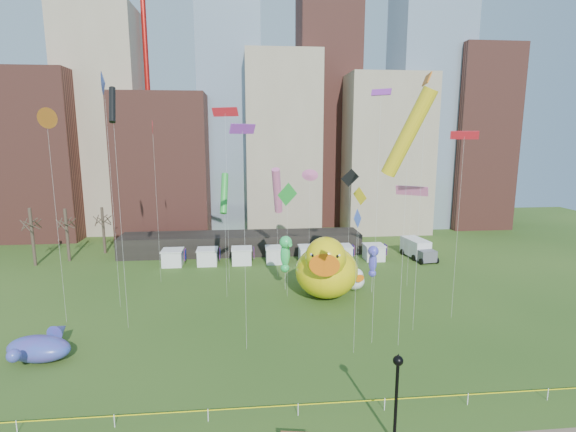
{
  "coord_description": "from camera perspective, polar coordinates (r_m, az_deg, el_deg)",
  "views": [
    {
      "loc": [
        -3.26,
        -26.1,
        18.63
      ],
      "look_at": [
        0.25,
        9.42,
        12.0
      ],
      "focal_mm": 27.0,
      "sensor_mm": 36.0,
      "label": 1
    }
  ],
  "objects": [
    {
      "name": "kite_2",
      "position": [
        42.92,
        -22.13,
        13.34
      ],
      "size": [
        0.83,
        2.0,
        23.01
      ],
      "color": "silver",
      "rests_on": "ground"
    },
    {
      "name": "kite_12",
      "position": [
        37.62,
        15.61,
        10.49
      ],
      "size": [
        4.31,
        3.51,
        22.57
      ],
      "color": "silver",
      "rests_on": "ground"
    },
    {
      "name": "kite_8",
      "position": [
        56.0,
        -17.36,
        10.02
      ],
      "size": [
        0.42,
        1.69,
        20.47
      ],
      "color": "silver",
      "rests_on": "ground"
    },
    {
      "name": "big_duck",
      "position": [
        50.6,
        5.08,
        -6.87
      ],
      "size": [
        9.11,
        10.81,
        7.72
      ],
      "rotation": [
        0.0,
        0.0,
        -0.24
      ],
      "color": "yellow",
      "rests_on": "ground"
    },
    {
      "name": "skyline",
      "position": [
        87.38,
        -2.07,
        12.36
      ],
      "size": [
        101.0,
        23.0,
        68.0
      ],
      "color": "brown",
      "rests_on": "ground"
    },
    {
      "name": "box_truck",
      "position": [
        69.82,
        16.66,
        -4.14
      ],
      "size": [
        3.52,
        7.12,
        2.9
      ],
      "rotation": [
        0.0,
        0.0,
        0.15
      ],
      "color": "white",
      "rests_on": "ground"
    },
    {
      "name": "kite_16",
      "position": [
        45.74,
        22.21,
        9.61
      ],
      "size": [
        2.48,
        1.49,
        19.09
      ],
      "color": "silver",
      "rests_on": "ground"
    },
    {
      "name": "kite_0",
      "position": [
        53.99,
        -8.29,
        13.28
      ],
      "size": [
        3.28,
        2.16,
        21.99
      ],
      "color": "silver",
      "rests_on": "ground"
    },
    {
      "name": "whale_inflatable",
      "position": [
        43.44,
        -29.83,
        -14.73
      ],
      "size": [
        5.98,
        7.08,
        2.43
      ],
      "rotation": [
        0.0,
        0.0,
        -0.21
      ],
      "color": "#593899",
      "rests_on": "ground"
    },
    {
      "name": "ground",
      "position": [
        32.23,
        1.33,
        -24.79
      ],
      "size": [
        160.0,
        160.0,
        0.0
      ],
      "primitive_type": "plane",
      "color": "#294A17",
      "rests_on": "ground"
    },
    {
      "name": "bare_trees",
      "position": [
        73.34,
        -27.04,
        -2.15
      ],
      "size": [
        8.44,
        6.44,
        8.5
      ],
      "color": "#382B21",
      "rests_on": "ground"
    },
    {
      "name": "seahorse_purple",
      "position": [
        52.81,
        11.14,
        -5.54
      ],
      "size": [
        1.54,
        1.79,
        5.8
      ],
      "rotation": [
        0.0,
        0.0,
        -0.22
      ],
      "color": "silver",
      "rests_on": "ground"
    },
    {
      "name": "kite_5",
      "position": [
        49.28,
        -23.09,
        15.73
      ],
      "size": [
        0.81,
        2.31,
        25.0
      ],
      "color": "silver",
      "rests_on": "ground"
    },
    {
      "name": "caution_tape",
      "position": [
        31.84,
        1.34,
        -23.79
      ],
      "size": [
        50.0,
        0.06,
        0.9
      ],
      "color": "white",
      "rests_on": "ground"
    },
    {
      "name": "vendor_tents",
      "position": [
        64.67,
        -1.64,
        -5.21
      ],
      "size": [
        33.24,
        2.8,
        2.4
      ],
      "color": "white",
      "rests_on": "ground"
    },
    {
      "name": "kite_11",
      "position": [
        49.16,
        -8.4,
        2.96
      ],
      "size": [
        1.06,
        2.73,
        14.52
      ],
      "color": "silver",
      "rests_on": "ground"
    },
    {
      "name": "kite_7",
      "position": [
        35.8,
        -6.0,
        11.06
      ],
      "size": [
        2.17,
        2.05,
        19.59
      ],
      "color": "silver",
      "rests_on": "ground"
    },
    {
      "name": "kite_1",
      "position": [
        56.05,
        -1.43,
        3.32
      ],
      "size": [
        1.82,
        3.78,
        14.71
      ],
      "color": "silver",
      "rests_on": "ground"
    },
    {
      "name": "kite_10",
      "position": [
        55.17,
        8.17,
        4.72
      ],
      "size": [
        2.15,
        0.91,
        14.59
      ],
      "color": "silver",
      "rests_on": "ground"
    },
    {
      "name": "kite_3",
      "position": [
        48.99,
        -0.1,
        2.67
      ],
      "size": [
        2.08,
        1.8,
        13.47
      ],
      "color": "silver",
      "rests_on": "ground"
    },
    {
      "name": "kite_17",
      "position": [
        60.8,
        2.88,
        5.36
      ],
      "size": [
        1.52,
        0.97,
        14.03
      ],
      "color": "silver",
      "rests_on": "ground"
    },
    {
      "name": "kite_9",
      "position": [
        54.71,
        15.98,
        3.19
      ],
      "size": [
        3.5,
        2.61,
        12.65
      ],
      "color": "silver",
      "rests_on": "ground"
    },
    {
      "name": "kite_13",
      "position": [
        36.11,
        9.13,
        -0.98
      ],
      "size": [
        1.0,
        1.34,
        12.76
      ],
      "color": "silver",
      "rests_on": "ground"
    },
    {
      "name": "kite_6",
      "position": [
        41.48,
        17.8,
        16.49
      ],
      "size": [
        1.17,
        3.04,
        23.96
      ],
      "color": "silver",
      "rests_on": "ground"
    },
    {
      "name": "seahorse_green",
      "position": [
        52.54,
        -0.37,
        -4.63
      ],
      "size": [
        1.98,
        2.21,
        6.77
      ],
      "rotation": [
        0.0,
        0.0,
        0.39
      ],
      "color": "silver",
      "rests_on": "ground"
    },
    {
      "name": "kite_14",
      "position": [
        47.09,
        -29.21,
        11.12
      ],
      "size": [
        0.67,
        1.94,
        21.22
      ],
      "color": "silver",
      "rests_on": "ground"
    },
    {
      "name": "kite_4",
      "position": [
        52.58,
        9.44,
        2.37
      ],
      "size": [
        1.19,
        1.88,
        12.64
      ],
      "color": "silver",
      "rests_on": "ground"
    },
    {
      "name": "pavilion",
      "position": [
        70.2,
        -6.08,
        -3.58
      ],
      "size": [
        38.0,
        6.0,
        3.2
      ],
      "primitive_type": "cube",
      "color": "black",
      "rests_on": "ground"
    },
    {
      "name": "small_duck",
      "position": [
        54.17,
        8.63,
        -8.21
      ],
      "size": [
        3.16,
        3.97,
        2.92
      ],
      "rotation": [
        0.0,
        0.0,
        0.13
      ],
      "color": "white",
      "rests_on": "ground"
    },
    {
      "name": "lamppost",
      "position": [
        28.76,
        14.12,
        -21.25
      ],
      "size": [
        0.62,
        0.62,
        5.95
      ],
      "color": "black",
      "rests_on": "footpath"
    },
    {
      "name": "kite_15",
      "position": [
        37.67,
        12.15,
        14.82
      ],
      "size": [
        1.47,
        1.34,
        22.42
      ],
      "color": "silver",
      "rests_on": "ground"
    }
  ]
}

